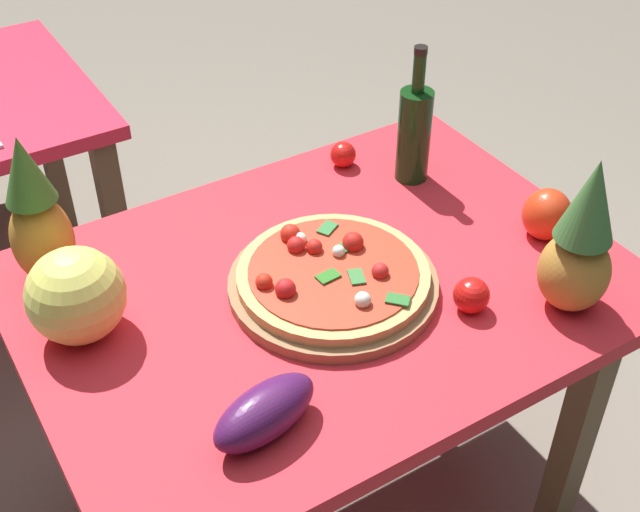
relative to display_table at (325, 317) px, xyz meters
The scene contains 12 objects.
ground_plane 0.67m from the display_table, ahead, with size 10.00×10.00×0.00m, color gray.
display_table is the anchor object (origin of this frame).
pizza_board 0.11m from the display_table, 88.78° to the right, with size 0.41×0.41×0.03m, color olive.
pizza 0.14m from the display_table, 92.00° to the right, with size 0.38×0.38×0.06m.
wine_bottle 0.48m from the display_table, 30.21° to the left, with size 0.08×0.08×0.33m.
pineapple_left 0.60m from the display_table, 147.14° to the left, with size 0.12×0.12×0.32m.
pineapple_right 0.53m from the display_table, 39.58° to the right, with size 0.13×0.13×0.33m.
melon 0.51m from the display_table, 166.32° to the left, with size 0.18×0.18×0.18m, color #E6E061.
bell_pepper 0.51m from the display_table, 13.09° to the right, with size 0.10×0.10×0.11m, color red.
eggplant 0.41m from the display_table, 136.34° to the right, with size 0.20×0.09×0.09m, color #48184C.
tomato_at_corner 0.44m from the display_table, 52.55° to the left, with size 0.06×0.06×0.06m, color red.
tomato_by_bottle 0.32m from the display_table, 47.91° to the right, with size 0.07×0.07×0.07m, color red.
Camera 1 is at (-0.67, -1.08, 1.86)m, focal length 47.23 mm.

